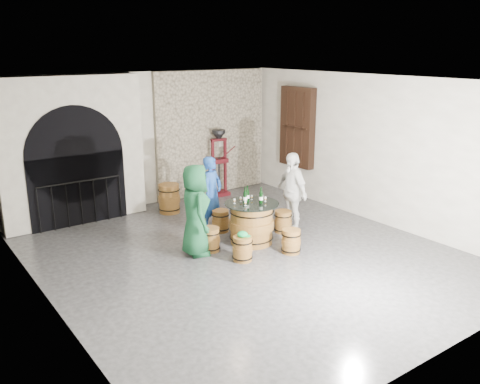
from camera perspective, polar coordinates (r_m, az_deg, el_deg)
ground at (r=9.58m, az=0.59°, el=-7.08°), size 8.00×8.00×0.00m
wall_back at (r=12.45m, az=-10.41°, el=5.78°), size 8.00×0.00×8.00m
wall_front at (r=6.45m, az=22.25°, el=-4.83°), size 8.00×0.00×8.00m
wall_left at (r=7.62m, az=-21.12°, el=-1.58°), size 0.00×8.00×8.00m
wall_right at (r=11.45m, az=14.91°, el=4.62°), size 0.00×8.00×8.00m
ceiling at (r=8.83m, az=0.65°, el=12.38°), size 8.00×8.00×0.00m
stone_facing_panel at (r=13.26m, az=-3.24°, el=6.64°), size 3.20×0.12×3.18m
arched_opening at (r=11.54m, az=-18.38°, el=4.33°), size 3.10×0.60×3.19m
shuttered_window at (r=12.96m, az=6.42°, el=7.24°), size 0.23×1.10×2.00m
barrel_table at (r=10.03m, az=1.30°, el=-3.51°), size 1.07×1.07×0.82m
barrel_stool_left at (r=9.70m, az=-3.35°, el=-5.35°), size 0.38×0.38×0.46m
barrel_stool_far at (r=10.69m, az=-2.19°, el=-3.27°), size 0.38×0.38×0.46m
barrel_stool_right at (r=10.68m, az=4.85°, el=-3.33°), size 0.38×0.38×0.46m
barrel_stool_near_right at (r=9.65m, az=5.76°, el=-5.53°), size 0.38×0.38×0.46m
barrel_stool_near_left at (r=9.26m, az=0.28°, el=-6.38°), size 0.38×0.38×0.46m
green_cap at (r=9.16m, az=0.31°, el=-4.78°), size 0.24×0.19×0.11m
person_green at (r=9.38m, az=-5.03°, el=-2.05°), size 0.77×0.97×1.72m
person_blue at (r=10.71m, az=-3.17°, el=-0.13°), size 0.68×0.59×1.57m
person_white at (r=10.67m, az=5.83°, el=0.04°), size 0.54×1.03×1.67m
wine_bottle_left at (r=9.84m, az=0.58°, el=-0.55°), size 0.08×0.08×0.32m
wine_bottle_center at (r=9.85m, az=2.38°, el=-0.54°), size 0.08×0.08×0.32m
wine_bottle_right at (r=9.96m, az=0.83°, el=-0.34°), size 0.08×0.08×0.32m
tasting_glass_a at (r=9.71m, az=0.61°, el=-1.28°), size 0.05×0.05×0.10m
tasting_glass_b at (r=10.08m, az=2.51°, el=-0.63°), size 0.05×0.05×0.10m
tasting_glass_c at (r=9.97m, az=0.09°, el=-0.82°), size 0.05×0.05×0.10m
tasting_glass_d at (r=10.09m, az=1.33°, el=-0.61°), size 0.05×0.05×0.10m
tasting_glass_e at (r=9.99m, az=2.86°, el=-0.80°), size 0.05×0.05×0.10m
tasting_glass_f at (r=9.85m, az=-0.63°, el=-1.04°), size 0.05×0.05×0.10m
side_barrel at (r=11.97m, az=-7.95°, el=-0.73°), size 0.51×0.51×0.68m
corking_press at (r=13.10m, az=-2.37°, el=3.86°), size 0.71×0.42×1.72m
control_box at (r=13.37m, az=-2.13°, el=5.64°), size 0.18×0.10×0.22m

